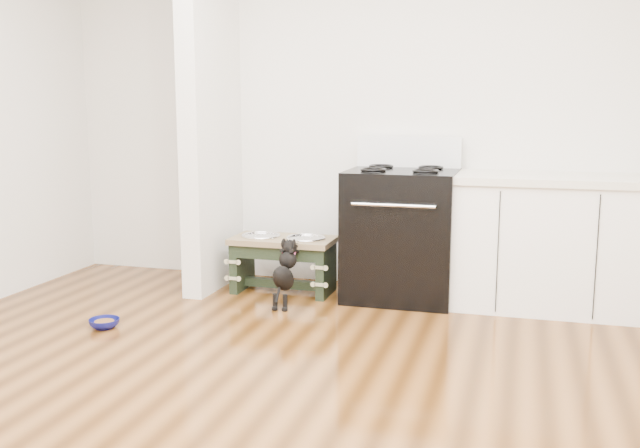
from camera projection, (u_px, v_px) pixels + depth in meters
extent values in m
plane|color=#40230B|center=(262.00, 419.00, 3.17)|extent=(5.00, 5.00, 0.00)
plane|color=silver|center=(378.00, 108.00, 5.31)|extent=(5.00, 0.00, 5.00)
cube|color=silver|center=(211.00, 108.00, 5.25)|extent=(0.15, 0.80, 2.70)
cube|color=black|center=(401.00, 235.00, 5.06)|extent=(0.76, 0.65, 0.92)
cube|color=black|center=(393.00, 252.00, 4.78)|extent=(0.58, 0.02, 0.50)
cylinder|color=silver|center=(393.00, 205.00, 4.69)|extent=(0.56, 0.02, 0.02)
cube|color=white|center=(409.00, 152.00, 5.23)|extent=(0.76, 0.08, 0.22)
torus|color=black|center=(373.00, 170.00, 4.90)|extent=(0.18, 0.18, 0.02)
torus|color=black|center=(426.00, 171.00, 4.80)|extent=(0.18, 0.18, 0.02)
torus|color=black|center=(381.00, 166.00, 5.16)|extent=(0.18, 0.18, 0.02)
torus|color=black|center=(431.00, 167.00, 5.07)|extent=(0.18, 0.18, 0.02)
cube|color=white|center=(545.00, 246.00, 4.82)|extent=(1.20, 0.60, 0.86)
cube|color=beige|center=(549.00, 179.00, 4.75)|extent=(1.24, 0.64, 0.05)
cube|color=black|center=(543.00, 311.00, 4.64)|extent=(1.20, 0.06, 0.10)
cube|color=black|center=(242.00, 265.00, 5.35)|extent=(0.06, 0.36, 0.37)
cube|color=black|center=(326.00, 270.00, 5.17)|extent=(0.06, 0.36, 0.37)
cube|color=black|center=(276.00, 254.00, 5.08)|extent=(0.60, 0.03, 0.09)
cube|color=black|center=(284.00, 284.00, 5.28)|extent=(0.60, 0.06, 0.06)
cube|color=brown|center=(283.00, 240.00, 5.23)|extent=(0.75, 0.40, 0.04)
cylinder|color=silver|center=(261.00, 239.00, 5.27)|extent=(0.26, 0.26, 0.05)
cylinder|color=silver|center=(306.00, 241.00, 5.18)|extent=(0.26, 0.26, 0.05)
torus|color=silver|center=(261.00, 235.00, 5.27)|extent=(0.29, 0.29, 0.02)
torus|color=silver|center=(306.00, 238.00, 5.17)|extent=(0.29, 0.29, 0.02)
cylinder|color=black|center=(275.00, 302.00, 4.82)|extent=(0.03, 0.03, 0.11)
cylinder|color=black|center=(285.00, 303.00, 4.80)|extent=(0.03, 0.03, 0.11)
sphere|color=black|center=(275.00, 309.00, 4.82)|extent=(0.04, 0.04, 0.04)
sphere|color=black|center=(285.00, 309.00, 4.80)|extent=(0.04, 0.04, 0.04)
ellipsoid|color=black|center=(283.00, 278.00, 4.85)|extent=(0.13, 0.30, 0.27)
sphere|color=black|center=(288.00, 260.00, 4.93)|extent=(0.12, 0.12, 0.12)
sphere|color=black|center=(289.00, 247.00, 4.95)|extent=(0.11, 0.11, 0.11)
sphere|color=black|center=(288.00, 245.00, 5.02)|extent=(0.04, 0.04, 0.04)
sphere|color=black|center=(297.00, 246.00, 5.00)|extent=(0.04, 0.04, 0.04)
cylinder|color=black|center=(278.00, 295.00, 4.75)|extent=(0.02, 0.09, 0.10)
torus|color=#BE3865|center=(289.00, 254.00, 4.94)|extent=(0.10, 0.07, 0.09)
imported|color=#0C0F58|center=(104.00, 323.00, 4.44)|extent=(0.24, 0.24, 0.06)
cylinder|color=#523817|center=(104.00, 323.00, 4.44)|extent=(0.12, 0.12, 0.02)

